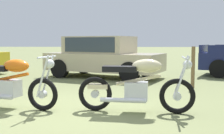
{
  "coord_description": "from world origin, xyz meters",
  "views": [
    {
      "loc": [
        1.23,
        -5.09,
        1.26
      ],
      "look_at": [
        0.78,
        0.99,
        0.71
      ],
      "focal_mm": 46.0,
      "sensor_mm": 36.0,
      "label": 1
    }
  ],
  "objects_px": {
    "motorcycle_orange": "(9,83)",
    "car_beige": "(102,55)",
    "motorcycle_cream": "(137,85)",
    "fence_post_wooden": "(193,67)"
  },
  "relations": [
    {
      "from": "motorcycle_orange",
      "to": "motorcycle_cream",
      "type": "distance_m",
      "value": 2.41
    },
    {
      "from": "motorcycle_orange",
      "to": "car_beige",
      "type": "relative_size",
      "value": 0.47
    },
    {
      "from": "motorcycle_cream",
      "to": "motorcycle_orange",
      "type": "bearing_deg",
      "value": -178.68
    },
    {
      "from": "motorcycle_cream",
      "to": "car_beige",
      "type": "height_order",
      "value": "car_beige"
    },
    {
      "from": "motorcycle_orange",
      "to": "car_beige",
      "type": "xyz_separation_m",
      "value": [
        1.25,
        4.79,
        0.32
      ]
    },
    {
      "from": "motorcycle_cream",
      "to": "fence_post_wooden",
      "type": "bearing_deg",
      "value": 66.04
    },
    {
      "from": "motorcycle_cream",
      "to": "car_beige",
      "type": "distance_m",
      "value": 5.08
    },
    {
      "from": "car_beige",
      "to": "fence_post_wooden",
      "type": "bearing_deg",
      "value": -16.2
    },
    {
      "from": "motorcycle_cream",
      "to": "fence_post_wooden",
      "type": "xyz_separation_m",
      "value": [
        1.55,
        2.83,
        0.08
      ]
    },
    {
      "from": "car_beige",
      "to": "motorcycle_cream",
      "type": "bearing_deg",
      "value": -55.09
    }
  ]
}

